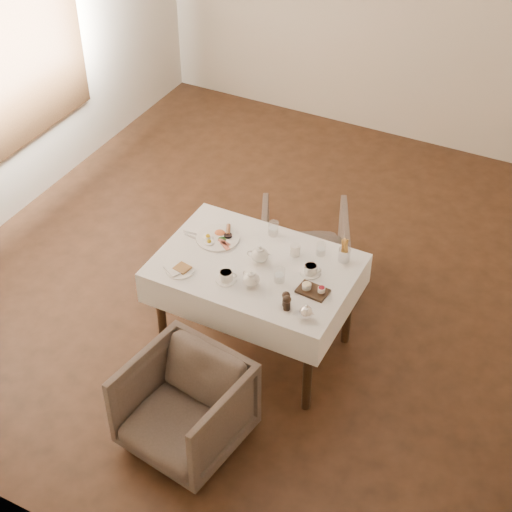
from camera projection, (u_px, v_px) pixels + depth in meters
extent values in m
plane|color=black|center=(262.00, 273.00, 6.16)|extent=(5.00, 5.00, 0.00)
plane|color=beige|center=(14.00, 350.00, 3.52)|extent=(4.50, 0.00, 4.50)
plane|color=beige|center=(2.00, 44.00, 6.03)|extent=(0.00, 5.00, 5.00)
cube|color=black|center=(1.00, 26.00, 5.92)|extent=(0.03, 1.75, 2.05)
cube|color=black|center=(256.00, 268.00, 5.09)|extent=(1.20, 0.80, 0.04)
cube|color=silver|center=(256.00, 278.00, 5.14)|extent=(1.28, 0.88, 0.23)
cylinder|color=black|center=(211.00, 259.00, 5.75)|extent=(0.06, 0.06, 0.70)
cylinder|color=black|center=(348.00, 304.00, 5.37)|extent=(0.06, 0.06, 0.70)
cylinder|color=black|center=(161.00, 316.00, 5.28)|extent=(0.06, 0.06, 0.70)
cylinder|color=black|center=(308.00, 370.00, 4.90)|extent=(0.06, 0.06, 0.70)
imported|color=#4A3F36|center=(184.00, 407.00, 4.72)|extent=(0.75, 0.77, 0.62)
imported|color=#4A3F36|center=(304.00, 247.00, 5.93)|extent=(0.86, 0.87, 0.60)
cylinder|color=white|center=(218.00, 238.00, 5.27)|extent=(0.30, 0.30, 0.01)
ellipsoid|color=#D15C25|center=(220.00, 232.00, 5.30)|extent=(0.07, 0.07, 0.03)
cylinder|color=brown|center=(228.00, 230.00, 5.31)|extent=(0.07, 0.11, 0.03)
cylinder|color=black|center=(228.00, 236.00, 5.27)|extent=(0.06, 0.06, 0.02)
cube|color=maroon|center=(224.00, 244.00, 5.20)|extent=(0.10, 0.08, 0.01)
ellipsoid|color=#264C19|center=(222.00, 239.00, 5.25)|extent=(0.06, 0.05, 0.02)
cylinder|color=white|center=(180.00, 270.00, 5.01)|extent=(0.19, 0.19, 0.01)
cube|color=olive|center=(182.00, 268.00, 5.01)|extent=(0.11, 0.10, 0.01)
cube|color=silver|center=(174.00, 270.00, 5.01)|extent=(0.15, 0.14, 0.02)
cylinder|color=white|center=(295.00, 250.00, 5.11)|extent=(0.08, 0.08, 0.08)
cylinder|color=white|center=(226.00, 280.00, 4.94)|extent=(0.13, 0.13, 0.01)
cylinder|color=white|center=(226.00, 276.00, 4.92)|extent=(0.11, 0.11, 0.06)
cylinder|color=#AC824D|center=(226.00, 272.00, 4.90)|extent=(0.08, 0.08, 0.00)
cylinder|color=white|center=(310.00, 273.00, 4.99)|extent=(0.13, 0.13, 0.01)
cylinder|color=white|center=(311.00, 269.00, 4.97)|extent=(0.10, 0.10, 0.06)
cylinder|color=#AC824D|center=(311.00, 266.00, 4.96)|extent=(0.07, 0.07, 0.00)
cylinder|color=silver|center=(273.00, 228.00, 5.28)|extent=(0.08, 0.08, 0.10)
cylinder|color=silver|center=(280.00, 275.00, 4.91)|extent=(0.08, 0.08, 0.10)
cylinder|color=silver|center=(321.00, 249.00, 5.12)|extent=(0.07, 0.07, 0.09)
cube|color=black|center=(313.00, 291.00, 4.85)|extent=(0.20, 0.14, 0.02)
cylinder|color=white|center=(307.00, 286.00, 4.85)|extent=(0.06, 0.06, 0.03)
cylinder|color=maroon|center=(321.00, 290.00, 4.82)|extent=(0.05, 0.05, 0.03)
cylinder|color=silver|center=(344.00, 255.00, 5.07)|extent=(0.08, 0.08, 0.09)
cube|color=silver|center=(197.00, 234.00, 5.30)|extent=(0.21, 0.04, 0.00)
cube|color=silver|center=(197.00, 239.00, 5.27)|extent=(0.20, 0.04, 0.00)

